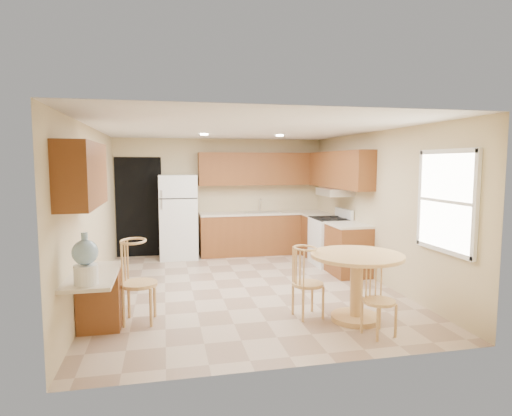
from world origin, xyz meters
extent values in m
plane|color=tan|center=(0.00, 0.00, 0.00)|extent=(5.50, 5.50, 0.00)
cube|color=white|center=(0.00, 0.00, 2.50)|extent=(4.50, 5.50, 0.02)
cube|color=#C8B487|center=(0.00, 2.75, 1.25)|extent=(4.50, 0.02, 2.50)
cube|color=#C8B487|center=(0.00, -2.75, 1.25)|extent=(4.50, 0.02, 2.50)
cube|color=#C8B487|center=(-2.25, 0.00, 1.25)|extent=(0.02, 5.50, 2.50)
cube|color=#C8B487|center=(2.25, 0.00, 1.25)|extent=(0.02, 5.50, 2.50)
cube|color=black|center=(-1.75, 2.73, 1.05)|extent=(0.90, 0.02, 2.10)
cube|color=brown|center=(0.88, 2.45, 0.43)|extent=(2.75, 0.60, 0.87)
cube|color=beige|center=(0.88, 2.45, 0.89)|extent=(2.75, 0.63, 0.04)
cube|color=brown|center=(1.95, 1.85, 0.43)|extent=(0.60, 0.59, 0.87)
cube|color=beige|center=(1.95, 1.85, 0.89)|extent=(0.63, 0.59, 0.04)
cube|color=brown|center=(1.95, 0.40, 0.43)|extent=(0.60, 0.80, 0.87)
cube|color=beige|center=(1.95, 0.40, 0.89)|extent=(0.63, 0.80, 0.04)
cube|color=brown|center=(0.88, 2.58, 1.85)|extent=(2.75, 0.33, 0.70)
cube|color=brown|center=(2.08, 1.21, 1.85)|extent=(0.33, 2.42, 0.70)
cube|color=brown|center=(-2.08, -1.60, 1.85)|extent=(0.33, 1.40, 0.70)
cube|color=silver|center=(0.85, 2.45, 0.91)|extent=(0.78, 0.44, 0.01)
cube|color=silver|center=(2.00, 1.18, 1.42)|extent=(0.50, 0.76, 0.14)
cube|color=brown|center=(-2.00, -1.32, 0.36)|extent=(0.48, 0.42, 0.72)
cube|color=beige|center=(-2.00, -1.70, 0.75)|extent=(0.50, 1.20, 0.04)
cube|color=white|center=(2.23, -1.85, 1.50)|extent=(0.05, 1.00, 1.20)
cube|color=white|center=(2.22, -1.85, 2.12)|extent=(0.05, 1.10, 0.06)
cube|color=white|center=(2.22, -1.85, 0.88)|extent=(0.05, 1.10, 0.06)
cube|color=white|center=(2.22, -2.38, 1.50)|extent=(0.05, 0.06, 1.28)
cube|color=white|center=(2.22, -1.32, 1.50)|extent=(0.05, 0.06, 1.28)
cylinder|color=white|center=(-0.50, 1.20, 2.48)|extent=(0.14, 0.14, 0.02)
cylinder|color=white|center=(0.90, 1.20, 2.48)|extent=(0.14, 0.14, 0.02)
cube|color=white|center=(-0.95, 2.40, 0.87)|extent=(0.77, 0.71, 1.73)
cube|color=black|center=(-0.95, 2.04, 1.28)|extent=(0.75, 0.01, 0.02)
cube|color=silver|center=(-1.27, 2.03, 1.17)|extent=(0.03, 0.03, 0.18)
cube|color=silver|center=(-1.27, 2.03, 1.38)|extent=(0.03, 0.03, 0.14)
cube|color=white|center=(1.92, 1.18, 0.45)|extent=(0.65, 0.76, 0.90)
cube|color=black|center=(1.92, 1.18, 0.91)|extent=(0.64, 0.75, 0.02)
cube|color=white|center=(2.20, 1.18, 1.00)|extent=(0.06, 0.76, 0.18)
cylinder|color=tan|center=(1.11, -1.71, 0.03)|extent=(0.62, 0.62, 0.07)
cylinder|color=tan|center=(1.11, -1.71, 0.41)|extent=(0.15, 0.15, 0.76)
cylinder|color=tan|center=(1.11, -1.71, 0.83)|extent=(1.15, 1.15, 0.04)
cylinder|color=tan|center=(0.56, -1.46, 0.43)|extent=(0.40, 0.40, 0.04)
cylinder|color=tan|center=(0.42, -1.31, 0.21)|extent=(0.03, 0.03, 0.43)
cylinder|color=tan|center=(0.70, -1.31, 0.21)|extent=(0.03, 0.03, 0.43)
cylinder|color=tan|center=(0.42, -1.60, 0.21)|extent=(0.03, 0.03, 0.43)
cylinder|color=tan|center=(0.70, -1.60, 0.21)|extent=(0.03, 0.03, 0.43)
cylinder|color=tan|center=(1.16, -2.20, 0.40)|extent=(0.37, 0.37, 0.04)
cylinder|color=tan|center=(1.03, -2.07, 0.20)|extent=(0.03, 0.03, 0.40)
cylinder|color=tan|center=(1.29, -2.07, 0.20)|extent=(0.03, 0.03, 0.40)
cylinder|color=tan|center=(1.03, -2.33, 0.20)|extent=(0.03, 0.03, 0.40)
cylinder|color=tan|center=(1.29, -2.33, 0.20)|extent=(0.03, 0.03, 0.40)
cylinder|color=tan|center=(-1.55, -1.20, 0.49)|extent=(0.45, 0.45, 0.04)
cylinder|color=tan|center=(-1.71, -1.04, 0.24)|extent=(0.04, 0.04, 0.49)
cylinder|color=tan|center=(-1.39, -1.04, 0.24)|extent=(0.04, 0.04, 0.49)
cylinder|color=tan|center=(-1.71, -1.36, 0.24)|extent=(0.04, 0.04, 0.49)
cylinder|color=tan|center=(-1.39, -1.36, 0.24)|extent=(0.04, 0.04, 0.49)
cylinder|color=white|center=(-2.00, -2.12, 0.87)|extent=(0.23, 0.23, 0.20)
sphere|color=#85AECD|center=(-2.00, -2.12, 1.09)|extent=(0.25, 0.25, 0.25)
cylinder|color=#85AECD|center=(-2.00, -2.12, 1.26)|extent=(0.06, 0.06, 0.07)
camera|label=1|loc=(-1.22, -6.55, 1.97)|focal=30.00mm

